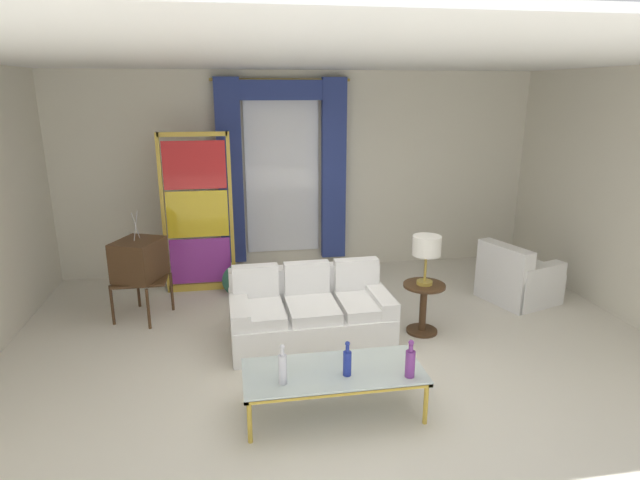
{
  "coord_description": "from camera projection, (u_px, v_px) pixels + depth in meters",
  "views": [
    {
      "loc": [
        -1.07,
        -4.85,
        2.73
      ],
      "look_at": [
        -0.08,
        0.9,
        1.05
      ],
      "focal_mm": 29.43,
      "sensor_mm": 36.0,
      "label": 1
    }
  ],
  "objects": [
    {
      "name": "ground_plane",
      "position": [
        342.0,
        358.0,
        5.53
      ],
      "size": [
        16.0,
        16.0,
        0.0
      ],
      "primitive_type": "plane",
      "color": "silver"
    },
    {
      "name": "wall_rear",
      "position": [
        301.0,
        173.0,
        8.01
      ],
      "size": [
        8.0,
        0.12,
        3.0
      ],
      "primitive_type": "cube",
      "color": "silver",
      "rests_on": "ground"
    },
    {
      "name": "wall_right",
      "position": [
        632.0,
        196.0,
        6.27
      ],
      "size": [
        0.12,
        7.0,
        3.0
      ],
      "primitive_type": "cube",
      "color": "silver",
      "rests_on": "ground"
    },
    {
      "name": "ceiling_slab",
      "position": [
        329.0,
        60.0,
        5.45
      ],
      "size": [
        8.0,
        7.6,
        0.04
      ],
      "primitive_type": "cube",
      "color": "white"
    },
    {
      "name": "curtained_window",
      "position": [
        282.0,
        159.0,
        7.73
      ],
      "size": [
        2.0,
        0.17,
        2.7
      ],
      "color": "white",
      "rests_on": "ground"
    },
    {
      "name": "couch_white_long",
      "position": [
        310.0,
        314.0,
        5.88
      ],
      "size": [
        1.78,
        0.97,
        0.86
      ],
      "color": "white",
      "rests_on": "ground"
    },
    {
      "name": "coffee_table",
      "position": [
        333.0,
        373.0,
        4.51
      ],
      "size": [
        1.55,
        0.67,
        0.41
      ],
      "color": "silver",
      "rests_on": "ground"
    },
    {
      "name": "bottle_blue_decanter",
      "position": [
        283.0,
        368.0,
        4.26
      ],
      "size": [
        0.07,
        0.07,
        0.35
      ],
      "color": "silver",
      "rests_on": "coffee_table"
    },
    {
      "name": "bottle_crystal_tall",
      "position": [
        347.0,
        362.0,
        4.39
      ],
      "size": [
        0.07,
        0.07,
        0.31
      ],
      "color": "navy",
      "rests_on": "coffee_table"
    },
    {
      "name": "bottle_amber_squat",
      "position": [
        410.0,
        362.0,
        4.37
      ],
      "size": [
        0.08,
        0.08,
        0.34
      ],
      "color": "#753384",
      "rests_on": "coffee_table"
    },
    {
      "name": "vintage_tv",
      "position": [
        139.0,
        261.0,
        6.33
      ],
      "size": [
        0.7,
        0.74,
        1.35
      ],
      "color": "#472D19",
      "rests_on": "ground"
    },
    {
      "name": "armchair_white",
      "position": [
        516.0,
        280.0,
        6.98
      ],
      "size": [
        1.03,
        1.01,
        0.8
      ],
      "color": "white",
      "rests_on": "ground"
    },
    {
      "name": "stained_glass_divider",
      "position": [
        198.0,
        217.0,
        7.12
      ],
      "size": [
        0.95,
        0.05,
        2.2
      ],
      "color": "gold",
      "rests_on": "ground"
    },
    {
      "name": "peacock_figurine",
      "position": [
        238.0,
        282.0,
        7.1
      ],
      "size": [
        0.44,
        0.6,
        0.5
      ],
      "color": "beige",
      "rests_on": "ground"
    },
    {
      "name": "round_side_table",
      "position": [
        423.0,
        304.0,
        6.03
      ],
      "size": [
        0.48,
        0.48,
        0.59
      ],
      "color": "#472D19",
      "rests_on": "ground"
    },
    {
      "name": "table_lamp_brass",
      "position": [
        427.0,
        248.0,
        5.85
      ],
      "size": [
        0.32,
        0.32,
        0.57
      ],
      "color": "#B29338",
      "rests_on": "round_side_table"
    }
  ]
}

